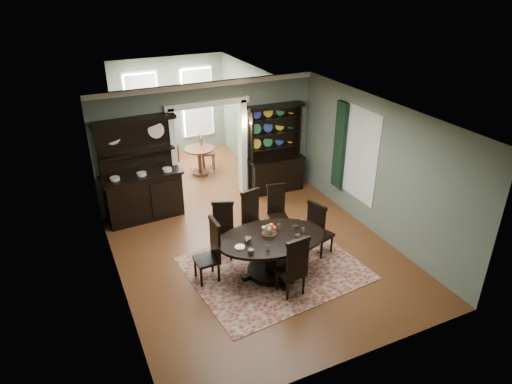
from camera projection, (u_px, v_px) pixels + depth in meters
room at (260, 189)px, 8.71m from camera, size 5.51×6.01×3.01m
parlor at (179, 115)px, 13.19m from camera, size 3.51×3.50×3.01m
doorway_trim at (208, 138)px, 11.09m from camera, size 2.08×0.25×2.57m
right_window at (350, 150)px, 10.43m from camera, size 0.15×1.47×2.12m
wall_sconce at (246, 124)px, 11.20m from camera, size 0.27×0.21×0.21m
rug at (274, 268)px, 9.06m from camera, size 3.46×2.95×0.01m
dining_table at (271, 248)px, 8.68m from camera, size 2.22×2.14×0.82m
centerpiece at (269, 232)px, 8.60m from camera, size 1.44×0.93×0.24m
chair_far_left at (223, 228)px, 9.27m from camera, size 0.57×0.56×1.18m
chair_far_mid at (252, 216)px, 9.68m from camera, size 0.52×0.50×1.21m
chair_far_right at (277, 207)px, 10.07m from camera, size 0.49×0.47×1.14m
chair_end_left at (211, 249)px, 8.51m from camera, size 0.45×0.48×1.26m
chair_end_right at (318, 228)px, 9.23m from camera, size 0.55×0.56×1.22m
chair_near at (294, 266)px, 8.04m from camera, size 0.50×0.48×1.25m
sideboard at (142, 185)px, 10.55m from camera, size 1.87×0.76×2.41m
welsh_dresser at (276, 160)px, 11.89m from camera, size 1.51×0.63×2.30m
parlor_table at (200, 157)px, 12.91m from camera, size 0.85×0.85×0.79m
parlor_chair_left at (172, 159)px, 12.79m from camera, size 0.44×0.43×0.97m
parlor_chair_right at (205, 151)px, 13.25m from camera, size 0.45×0.44×1.01m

